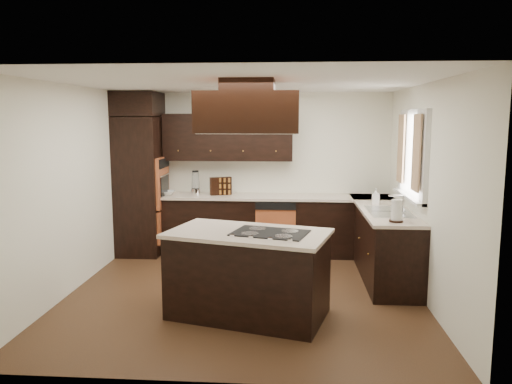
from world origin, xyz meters
TOP-DOWN VIEW (x-y plane):
  - floor at (0.00, 0.00)m, footprint 4.20×4.20m
  - ceiling at (0.00, 0.00)m, footprint 4.20×4.20m
  - wall_back at (0.00, 2.11)m, footprint 4.20×0.02m
  - wall_front at (0.00, -2.11)m, footprint 4.20×0.02m
  - wall_left at (-2.11, 0.00)m, footprint 0.02×4.20m
  - wall_right at (2.11, 0.00)m, footprint 0.02×4.20m
  - oven_column at (-1.78, 1.71)m, footprint 0.65×0.75m
  - wall_oven_face at (-1.43, 1.71)m, footprint 0.05×0.62m
  - base_cabinets_back at (0.03, 1.80)m, footprint 2.93×0.60m
  - base_cabinets_right at (1.80, 0.90)m, footprint 0.60×2.40m
  - countertop_back at (0.03, 1.79)m, footprint 2.93×0.63m
  - countertop_right at (1.79, 0.90)m, footprint 0.63×2.40m
  - upper_cabinets at (-0.43, 1.93)m, footprint 2.00×0.34m
  - dishwasher_front at (0.33, 1.50)m, footprint 0.60×0.05m
  - window_frame at (2.07, 0.55)m, footprint 0.06×1.32m
  - window_pane at (2.10, 0.55)m, footprint 0.00×1.20m
  - curtain_left at (2.01, 0.13)m, footprint 0.02×0.34m
  - curtain_right at (2.01, 0.97)m, footprint 0.02×0.34m
  - sink_rim at (1.80, 0.55)m, footprint 0.52×0.84m
  - island at (0.11, -0.70)m, footprint 1.77×1.27m
  - island_top at (0.11, -0.70)m, footprint 1.84×1.34m
  - cooktop at (0.34, -0.76)m, footprint 0.86×0.69m
  - range_hood at (0.10, -0.55)m, footprint 1.05×0.72m
  - hood_duct at (0.10, -0.55)m, footprint 0.55×0.50m
  - blender_base at (-0.92, 1.76)m, footprint 0.15×0.15m
  - blender_pitcher at (-0.92, 1.76)m, footprint 0.13×0.13m
  - spice_rack at (-0.54, 1.81)m, footprint 0.34×0.21m
  - mixing_bowl at (-1.38, 1.73)m, footprint 0.28×0.28m
  - soap_bottle at (1.73, 1.12)m, footprint 0.11×0.11m
  - paper_towel at (1.76, -0.09)m, footprint 0.15×0.15m

SIDE VIEW (x-z plane):
  - floor at x=0.00m, z-range -0.02..0.00m
  - dishwasher_front at x=0.33m, z-range 0.04..0.76m
  - base_cabinets_back at x=0.03m, z-range 0.00..0.88m
  - base_cabinets_right at x=1.80m, z-range 0.00..0.88m
  - island at x=0.11m, z-range 0.00..0.88m
  - countertop_back at x=0.03m, z-range 0.88..0.92m
  - countertop_right at x=1.79m, z-range 0.88..0.92m
  - island_top at x=0.11m, z-range 0.88..0.92m
  - sink_rim at x=1.80m, z-range 0.92..0.93m
  - cooktop at x=0.34m, z-range 0.92..0.93m
  - mixing_bowl at x=-1.38m, z-range 0.92..0.98m
  - blender_base at x=-0.92m, z-range 0.92..1.02m
  - soap_bottle at x=1.73m, z-range 0.92..1.14m
  - paper_towel at x=1.76m, z-range 0.92..1.18m
  - spice_rack at x=-0.54m, z-range 0.92..1.20m
  - oven_column at x=-1.78m, z-range 0.00..2.12m
  - wall_oven_face at x=-1.43m, z-range 0.73..1.51m
  - blender_pitcher at x=-0.92m, z-range 1.02..1.28m
  - wall_back at x=0.00m, z-range 0.00..2.50m
  - wall_front at x=0.00m, z-range 0.00..2.50m
  - wall_left at x=-2.11m, z-range 0.00..2.50m
  - wall_right at x=2.11m, z-range 0.00..2.50m
  - window_frame at x=2.07m, z-range 1.09..2.21m
  - window_pane at x=2.10m, z-range 1.15..2.15m
  - curtain_left at x=2.01m, z-range 1.25..2.15m
  - curtain_right at x=2.01m, z-range 1.25..2.15m
  - upper_cabinets at x=-0.43m, z-range 1.45..2.17m
  - range_hood at x=0.10m, z-range 1.95..2.37m
  - hood_duct at x=0.10m, z-range 2.37..2.50m
  - ceiling at x=0.00m, z-range 2.50..2.52m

